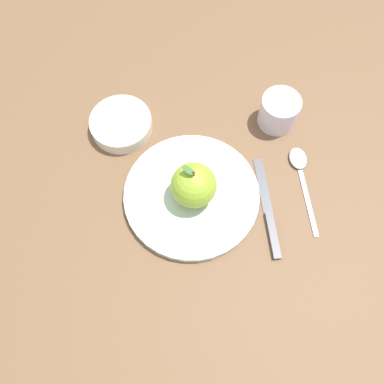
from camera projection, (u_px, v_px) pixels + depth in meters
name	position (u px, v px, depth m)	size (l,w,h in m)	color
ground_plane	(198.00, 200.00, 0.77)	(2.40, 2.40, 0.00)	brown
dinner_plate	(192.00, 194.00, 0.77)	(0.26, 0.26, 0.02)	#B2C6B2
apple	(195.00, 183.00, 0.72)	(0.08, 0.08, 0.10)	#8CB22D
side_bowl	(121.00, 123.00, 0.82)	(0.12, 0.12, 0.03)	silver
cup	(279.00, 110.00, 0.81)	(0.08, 0.08, 0.07)	silver
knife	(269.00, 215.00, 0.75)	(0.13, 0.18, 0.01)	#59595E
spoon	(300.00, 168.00, 0.79)	(0.12, 0.17, 0.01)	silver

